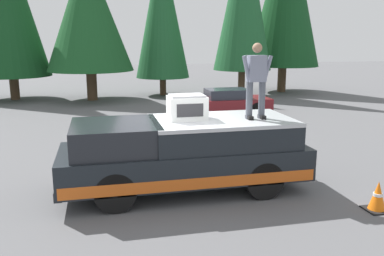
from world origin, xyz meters
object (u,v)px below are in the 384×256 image
parked_car_maroon (225,102)px  compressor_unit (187,107)px  person_on_truck_bed (256,79)px  traffic_cone (378,197)px  pickup_truck (184,154)px

parked_car_maroon → compressor_unit: bearing=157.3°
compressor_unit → person_on_truck_bed: person_on_truck_bed is taller
parked_car_maroon → traffic_cone: (-10.96, 0.20, -0.29)m
compressor_unit → traffic_cone: 4.39m
pickup_truck → compressor_unit: size_ratio=6.60×
compressor_unit → pickup_truck: bearing=136.9°
person_on_truck_bed → parked_car_maroon: bearing=-13.4°
parked_car_maroon → traffic_cone: 10.97m
compressor_unit → traffic_cone: size_ratio=1.35×
parked_car_maroon → person_on_truck_bed: bearing=166.6°
compressor_unit → parked_car_maroon: bearing=-22.7°
pickup_truck → parked_car_maroon: 9.75m
parked_car_maroon → traffic_cone: bearing=178.9°
compressor_unit → person_on_truck_bed: bearing=-99.5°
person_on_truck_bed → pickup_truck: bearing=84.1°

